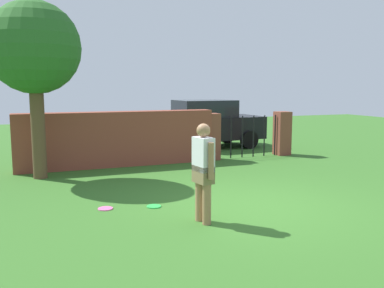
{
  "coord_description": "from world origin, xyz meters",
  "views": [
    {
      "loc": [
        -3.74,
        -6.58,
        2.2
      ],
      "look_at": [
        -0.6,
        1.51,
        1.0
      ],
      "focal_mm": 39.0,
      "sensor_mm": 36.0,
      "label": 1
    }
  ],
  "objects_px": {
    "tree": "(34,49)",
    "frisbee_green": "(154,206)",
    "car": "(204,124)",
    "frisbee_pink": "(105,209)",
    "person": "(203,168)"
  },
  "relations": [
    {
      "from": "car",
      "to": "frisbee_green",
      "type": "bearing_deg",
      "value": 57.56
    },
    {
      "from": "person",
      "to": "frisbee_green",
      "type": "xyz_separation_m",
      "value": [
        -0.5,
        1.14,
        -0.89
      ]
    },
    {
      "from": "tree",
      "to": "car",
      "type": "xyz_separation_m",
      "value": [
        5.67,
        3.2,
        -2.19
      ]
    },
    {
      "from": "car",
      "to": "frisbee_pink",
      "type": "bearing_deg",
      "value": 51.48
    },
    {
      "from": "person",
      "to": "car",
      "type": "distance_m",
      "value": 8.37
    },
    {
      "from": "tree",
      "to": "frisbee_green",
      "type": "height_order",
      "value": "tree"
    },
    {
      "from": "car",
      "to": "frisbee_green",
      "type": "height_order",
      "value": "car"
    },
    {
      "from": "tree",
      "to": "car",
      "type": "bearing_deg",
      "value": 29.46
    },
    {
      "from": "person",
      "to": "frisbee_green",
      "type": "bearing_deg",
      "value": -165.62
    },
    {
      "from": "person",
      "to": "car",
      "type": "bearing_deg",
      "value": 147.49
    },
    {
      "from": "car",
      "to": "frisbee_green",
      "type": "relative_size",
      "value": 15.81
    },
    {
      "from": "frisbee_green",
      "to": "person",
      "type": "bearing_deg",
      "value": -66.19
    },
    {
      "from": "frisbee_green",
      "to": "car",
      "type": "bearing_deg",
      "value": 60.01
    },
    {
      "from": "person",
      "to": "frisbee_pink",
      "type": "xyz_separation_m",
      "value": [
        -1.36,
        1.33,
        -0.89
      ]
    },
    {
      "from": "tree",
      "to": "frisbee_pink",
      "type": "height_order",
      "value": "tree"
    }
  ]
}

